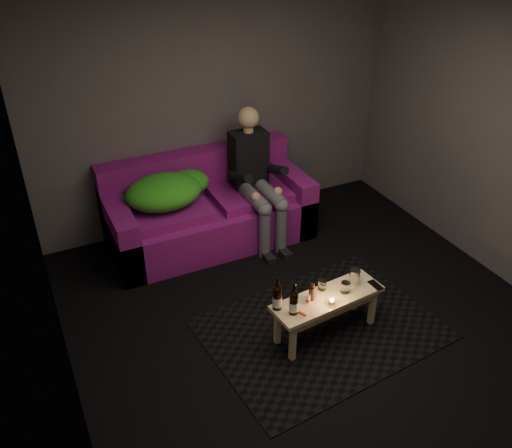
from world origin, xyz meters
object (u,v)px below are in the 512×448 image
at_px(beer_bottle_b, 294,302).
at_px(beer_bottle_a, 277,297).
at_px(coffee_table, 327,303).
at_px(steel_cup, 355,276).
at_px(sofa, 208,211).
at_px(person, 256,175).

bearing_deg(beer_bottle_b, beer_bottle_a, 130.02).
bearing_deg(beer_bottle_a, coffee_table, -6.71).
relative_size(beer_bottle_b, steel_cup, 2.31).
relative_size(sofa, beer_bottle_b, 7.26).
relative_size(coffee_table, steel_cup, 7.92).
xyz_separation_m(person, beer_bottle_b, (-0.50, -1.72, -0.22)).
relative_size(person, coffee_table, 1.41).
xyz_separation_m(person, beer_bottle_a, (-0.59, -1.62, -0.22)).
distance_m(sofa, coffee_table, 1.87).
bearing_deg(person, coffee_table, -95.07).
distance_m(person, beer_bottle_a, 1.73).
relative_size(sofa, steel_cup, 16.74).
bearing_deg(coffee_table, steel_cup, 12.63).
bearing_deg(steel_cup, sofa, 109.89).
bearing_deg(steel_cup, person, 95.60).
xyz_separation_m(beer_bottle_b, steel_cup, (0.66, 0.12, -0.04)).
relative_size(person, steel_cup, 11.17).
distance_m(beer_bottle_b, steel_cup, 0.67).
distance_m(coffee_table, steel_cup, 0.34).
bearing_deg(person, beer_bottle_a, -110.08).
relative_size(person, beer_bottle_a, 4.69).
distance_m(person, coffee_table, 1.72).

